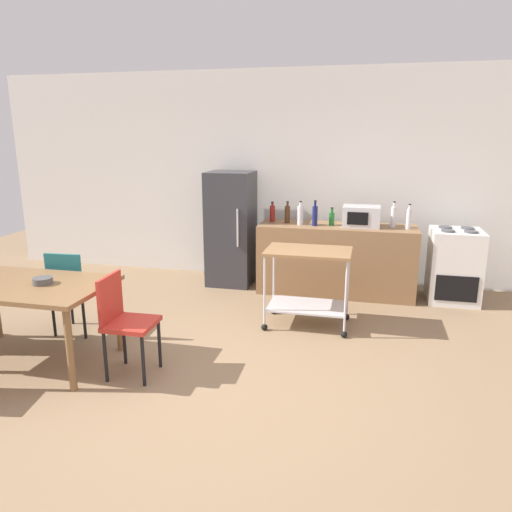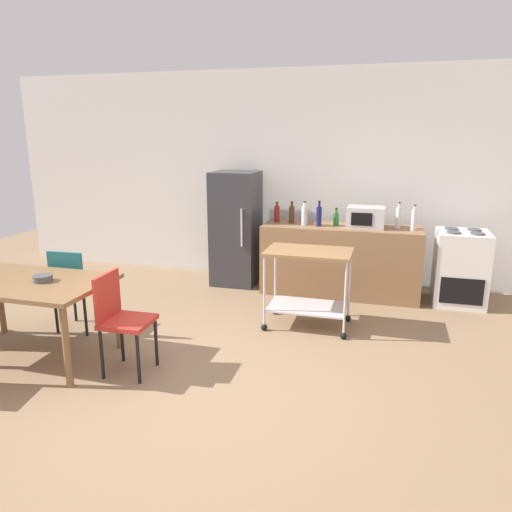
# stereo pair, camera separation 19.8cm
# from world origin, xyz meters

# --- Properties ---
(ground_plane) EXTENTS (12.00, 12.00, 0.00)m
(ground_plane) POSITION_xyz_m (0.00, 0.00, 0.00)
(ground_plane) COLOR #8C7051
(back_wall) EXTENTS (8.40, 0.12, 2.90)m
(back_wall) POSITION_xyz_m (0.00, 3.20, 1.45)
(back_wall) COLOR silver
(back_wall) RESTS_ON ground_plane
(kitchen_counter) EXTENTS (2.00, 0.64, 0.90)m
(kitchen_counter) POSITION_xyz_m (0.90, 2.60, 0.45)
(kitchen_counter) COLOR olive
(kitchen_counter) RESTS_ON ground_plane
(dining_table) EXTENTS (1.50, 0.90, 0.75)m
(dining_table) POSITION_xyz_m (-1.69, -0.04, 0.67)
(dining_table) COLOR brown
(dining_table) RESTS_ON ground_plane
(chair_teal) EXTENTS (0.42, 0.42, 0.89)m
(chair_teal) POSITION_xyz_m (-1.66, 0.61, 0.52)
(chair_teal) COLOR #1E666B
(chair_teal) RESTS_ON ground_plane
(chair_red) EXTENTS (0.41, 0.41, 0.89)m
(chair_red) POSITION_xyz_m (-0.70, -0.06, 0.52)
(chair_red) COLOR #B72D23
(chair_red) RESTS_ON ground_plane
(stove_oven) EXTENTS (0.60, 0.61, 0.92)m
(stove_oven) POSITION_xyz_m (2.35, 2.62, 0.45)
(stove_oven) COLOR white
(stove_oven) RESTS_ON ground_plane
(refrigerator) EXTENTS (0.60, 0.63, 1.55)m
(refrigerator) POSITION_xyz_m (-0.55, 2.70, 0.78)
(refrigerator) COLOR #333338
(refrigerator) RESTS_ON ground_plane
(kitchen_cart) EXTENTS (0.91, 0.57, 0.85)m
(kitchen_cart) POSITION_xyz_m (0.68, 1.39, 0.57)
(kitchen_cart) COLOR olive
(kitchen_cart) RESTS_ON ground_plane
(bottle_sparkling_water) EXTENTS (0.07, 0.07, 0.27)m
(bottle_sparkling_water) POSITION_xyz_m (0.03, 2.69, 1.01)
(bottle_sparkling_water) COLOR maroon
(bottle_sparkling_water) RESTS_ON kitchen_counter
(bottle_vinegar) EXTENTS (0.07, 0.07, 0.28)m
(bottle_vinegar) POSITION_xyz_m (0.24, 2.64, 1.02)
(bottle_vinegar) COLOR #4C2D19
(bottle_vinegar) RESTS_ON kitchen_counter
(bottle_sesame_oil) EXTENTS (0.08, 0.08, 0.30)m
(bottle_sesame_oil) POSITION_xyz_m (0.42, 2.55, 1.03)
(bottle_sesame_oil) COLOR silver
(bottle_sesame_oil) RESTS_ON kitchen_counter
(bottle_soda) EXTENTS (0.07, 0.07, 0.32)m
(bottle_soda) POSITION_xyz_m (0.61, 2.52, 1.03)
(bottle_soda) COLOR navy
(bottle_soda) RESTS_ON kitchen_counter
(bottle_wine) EXTENTS (0.07, 0.07, 0.23)m
(bottle_wine) POSITION_xyz_m (0.82, 2.62, 0.99)
(bottle_wine) COLOR #1E6628
(bottle_wine) RESTS_ON kitchen_counter
(microwave) EXTENTS (0.46, 0.35, 0.26)m
(microwave) POSITION_xyz_m (1.19, 2.59, 1.03)
(microwave) COLOR silver
(microwave) RESTS_ON kitchen_counter
(bottle_olive_oil) EXTENTS (0.07, 0.07, 0.33)m
(bottle_olive_oil) POSITION_xyz_m (1.58, 2.64, 1.04)
(bottle_olive_oil) COLOR silver
(bottle_olive_oil) RESTS_ON kitchen_counter
(bottle_soy_sauce) EXTENTS (0.06, 0.06, 0.31)m
(bottle_soy_sauce) POSITION_xyz_m (1.76, 2.56, 1.03)
(bottle_soy_sauce) COLOR silver
(bottle_soy_sauce) RESTS_ON kitchen_counter
(fruit_bowl) EXTENTS (0.17, 0.17, 0.06)m
(fruit_bowl) POSITION_xyz_m (-1.50, -0.02, 0.78)
(fruit_bowl) COLOR #4C4C4C
(fruit_bowl) RESTS_ON dining_table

